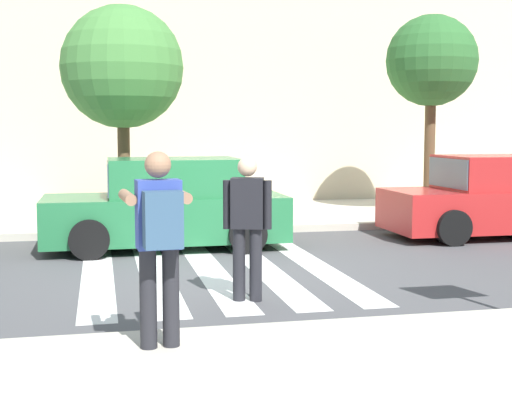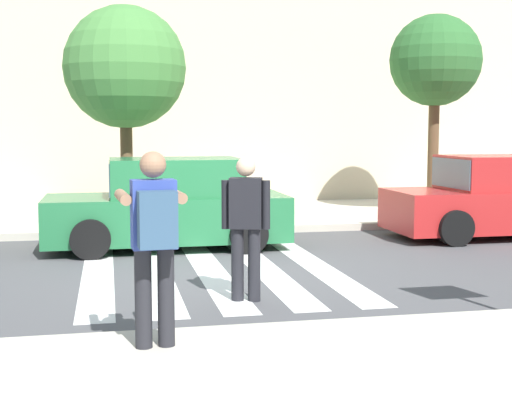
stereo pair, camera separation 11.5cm
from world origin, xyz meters
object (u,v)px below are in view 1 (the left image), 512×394
Objects in this scene: street_tree_east at (432,62)px; parked_car_green at (168,206)px; pedestrian_crossing at (247,220)px; street_tree_center at (122,68)px; parked_car_red at (495,199)px; photographer_with_backpack at (159,232)px.

parked_car_green is at bearing -156.82° from street_tree_east.
pedestrian_crossing is 6.57m from street_tree_center.
pedestrian_crossing is 9.04m from street_tree_east.
parked_car_green and parked_car_red have the same top height.
pedestrian_crossing is 4.06m from parked_car_green.
parked_car_green is 6.24m from parked_car_red.
street_tree_center is (-6.90, 2.03, 2.51)m from parked_car_red.
photographer_with_backpack is at bearing -95.96° from parked_car_green.
parked_car_green is 3.29m from street_tree_center.
parked_car_green is 7.25m from street_tree_east.
street_tree_east reaches higher than parked_car_red.
parked_car_green is 0.95× the size of street_tree_center.
parked_car_red is at bearing -87.91° from street_tree_east.
pedestrian_crossing is 0.39× the size of street_tree_east.
photographer_with_backpack reaches higher than parked_car_green.
street_tree_east reaches higher than pedestrian_crossing.
street_tree_east is (-0.10, 2.63, 2.80)m from parked_car_red.
street_tree_center is at bearing -175.00° from street_tree_east.
street_tree_center is at bearing 163.56° from parked_car_red.
street_tree_east is (6.78, 8.71, 2.36)m from photographer_with_backpack.
parked_car_green is at bearing 98.13° from pedestrian_crossing.
parked_car_red is at bearing 35.28° from pedestrian_crossing.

